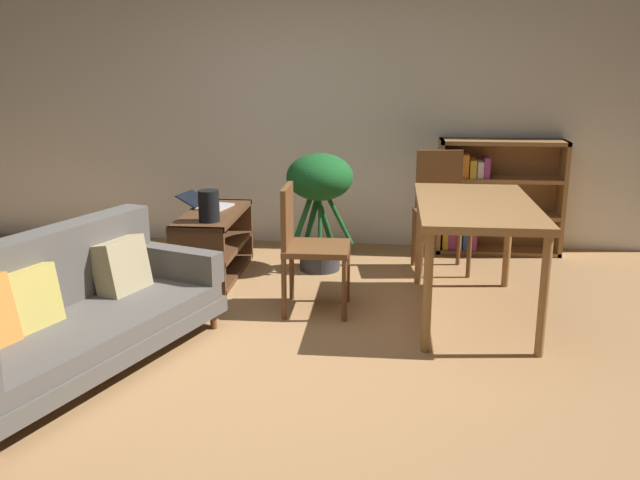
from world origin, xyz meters
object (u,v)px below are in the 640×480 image
(media_console, at_px, (214,244))
(dining_table, at_px, (476,215))
(dining_chair_near, at_px, (441,204))
(dining_chair_far, at_px, (306,241))
(desk_speaker, at_px, (209,206))
(potted_floor_plant, at_px, (320,193))
(open_laptop, at_px, (207,204))
(bookshelf, at_px, (489,197))
(fabric_couch, at_px, (63,311))

(media_console, xyz_separation_m, dining_table, (1.99, -0.71, 0.45))
(dining_table, relative_size, dining_chair_near, 1.42)
(dining_table, distance_m, dining_chair_far, 1.17)
(dining_table, bearing_deg, desk_speaker, 168.57)
(desk_speaker, relative_size, potted_floor_plant, 0.24)
(open_laptop, relative_size, dining_chair_near, 0.46)
(media_console, height_order, potted_floor_plant, potted_floor_plant)
(desk_speaker, distance_m, dining_table, 1.97)
(potted_floor_plant, bearing_deg, bookshelf, 26.27)
(dining_chair_near, bearing_deg, dining_table, -81.72)
(desk_speaker, xyz_separation_m, potted_floor_plant, (0.79, 0.55, 0.01))
(fabric_couch, distance_m, media_console, 1.84)
(open_laptop, height_order, potted_floor_plant, potted_floor_plant)
(bookshelf, bearing_deg, fabric_couch, -134.60)
(fabric_couch, distance_m, dining_chair_near, 3.12)
(desk_speaker, relative_size, bookshelf, 0.22)
(open_laptop, xyz_separation_m, bookshelf, (2.41, 0.78, -0.05))
(fabric_couch, xyz_separation_m, media_console, (0.41, 1.80, -0.09))
(media_console, height_order, dining_chair_far, dining_chair_far)
(media_console, distance_m, desk_speaker, 0.50)
(open_laptop, distance_m, bookshelf, 2.53)
(dining_chair_far, bearing_deg, open_laptop, 136.01)
(fabric_couch, bearing_deg, dining_chair_far, 40.63)
(open_laptop, distance_m, dining_chair_far, 1.31)
(potted_floor_plant, height_order, dining_chair_near, dining_chair_near)
(fabric_couch, xyz_separation_m, dining_chair_far, (1.25, 1.08, 0.16))
(potted_floor_plant, relative_size, dining_chair_near, 0.99)
(fabric_couch, height_order, bookshelf, bookshelf)
(open_laptop, xyz_separation_m, dining_table, (2.09, -0.89, 0.16))
(fabric_couch, bearing_deg, bookshelf, 45.40)
(dining_table, height_order, dining_chair_far, dining_chair_far)
(dining_chair_near, bearing_deg, dining_chair_far, -132.46)
(dining_table, xyz_separation_m, dining_chair_far, (-1.15, -0.01, -0.21))
(dining_chair_near, height_order, dining_chair_far, dining_chair_near)
(desk_speaker, bearing_deg, dining_chair_far, -27.11)
(fabric_couch, relative_size, bookshelf, 1.82)
(bookshelf, bearing_deg, media_console, -157.37)
(fabric_couch, xyz_separation_m, potted_floor_plant, (1.25, 2.03, 0.31))
(fabric_couch, xyz_separation_m, open_laptop, (0.31, 1.98, 0.21))
(potted_floor_plant, relative_size, dining_chair_far, 1.10)
(open_laptop, relative_size, dining_table, 0.33)
(open_laptop, bearing_deg, media_console, -63.58)
(fabric_couch, relative_size, desk_speaker, 8.40)
(open_laptop, bearing_deg, dining_table, -23.21)
(open_laptop, bearing_deg, potted_floor_plant, 3.16)
(open_laptop, xyz_separation_m, dining_chair_far, (0.94, -0.91, -0.05))
(potted_floor_plant, bearing_deg, fabric_couch, -121.57)
(potted_floor_plant, bearing_deg, open_laptop, -176.84)
(fabric_couch, relative_size, potted_floor_plant, 2.05)
(dining_chair_far, bearing_deg, fabric_couch, -139.37)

